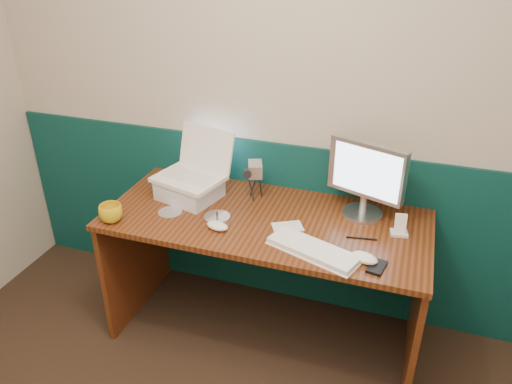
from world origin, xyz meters
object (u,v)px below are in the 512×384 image
(keyboard, at_px, (313,250))
(mug, at_px, (111,213))
(laptop, at_px, (187,156))
(monitor, at_px, (366,180))
(desk, at_px, (265,278))
(camcorder, at_px, (255,180))

(keyboard, distance_m, mug, 1.00)
(laptop, bearing_deg, monitor, 21.65)
(laptop, relative_size, monitor, 0.87)
(desk, bearing_deg, monitor, 21.72)
(laptop, xyz_separation_m, mug, (-0.26, -0.34, -0.20))
(desk, xyz_separation_m, keyboard, (0.29, -0.22, 0.39))
(monitor, xyz_separation_m, mug, (-1.15, -0.45, -0.15))
(laptop, bearing_deg, keyboard, -6.87)
(camcorder, bearing_deg, keyboard, -65.13)
(laptop, distance_m, camcorder, 0.37)
(mug, distance_m, camcorder, 0.74)
(laptop, height_order, camcorder, laptop)
(keyboard, bearing_deg, laptop, 178.03)
(mug, bearing_deg, camcorder, 37.38)
(monitor, height_order, camcorder, monitor)
(desk, xyz_separation_m, camcorder, (-0.11, 0.18, 0.48))
(desk, relative_size, keyboard, 3.87)
(monitor, relative_size, camcorder, 1.87)
(desk, relative_size, camcorder, 7.78)
(mug, relative_size, camcorder, 0.55)
(desk, distance_m, camcorder, 0.52)
(monitor, distance_m, camcorder, 0.57)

